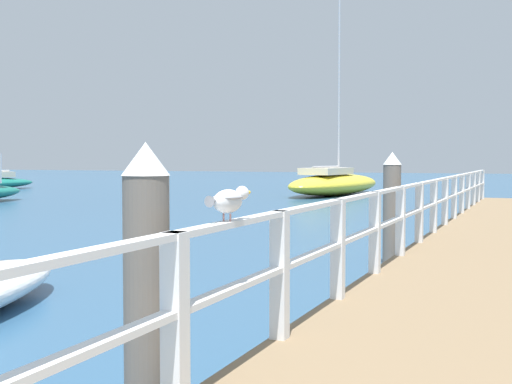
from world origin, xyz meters
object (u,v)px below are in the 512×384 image
(dock_piling_far, at_px, (392,208))
(dock_piling_near, at_px, (147,291))
(boat_2, at_px, (335,183))
(seagull_foreground, at_px, (229,200))

(dock_piling_far, bearing_deg, dock_piling_near, -90.00)
(dock_piling_far, bearing_deg, boat_2, 108.60)
(dock_piling_near, xyz_separation_m, dock_piling_far, (0.00, 7.33, 0.00))
(dock_piling_near, height_order, boat_2, boat_2)
(dock_piling_near, bearing_deg, boat_2, 103.79)
(dock_piling_near, relative_size, dock_piling_far, 1.00)
(dock_piling_far, distance_m, boat_2, 20.87)
(dock_piling_far, relative_size, boat_2, 0.17)
(boat_2, bearing_deg, seagull_foreground, -67.67)
(dock_piling_near, relative_size, seagull_foreground, 3.79)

